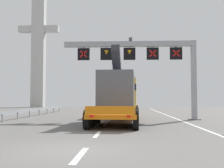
# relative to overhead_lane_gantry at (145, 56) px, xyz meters

# --- Properties ---
(ground) EXTENTS (112.00, 112.00, 0.00)m
(ground) POSITION_rel_overhead_lane_gantry_xyz_m (-3.44, -14.72, -5.34)
(ground) COLOR slate
(lane_markings) EXTENTS (0.20, 54.52, 0.01)m
(lane_markings) POSITION_rel_overhead_lane_gantry_xyz_m (-2.95, 5.24, -5.34)
(lane_markings) COLOR silver
(lane_markings) RESTS_ON ground
(edge_line_right) EXTENTS (0.20, 63.00, 0.01)m
(edge_line_right) POSITION_rel_overhead_lane_gantry_xyz_m (2.76, -2.72, -5.34)
(edge_line_right) COLOR silver
(edge_line_right) RESTS_ON ground
(overhead_lane_gantry) EXTENTS (11.34, 0.90, 6.90)m
(overhead_lane_gantry) POSITION_rel_overhead_lane_gantry_xyz_m (0.00, 0.00, 0.00)
(overhead_lane_gantry) COLOR #9EA0A5
(overhead_lane_gantry) RESTS_ON ground
(heavy_haul_truck_orange) EXTENTS (3.53, 14.15, 5.30)m
(heavy_haul_truck_orange) POSITION_rel_overhead_lane_gantry_xyz_m (-2.08, -0.88, -3.35)
(heavy_haul_truck_orange) COLOR orange
(heavy_haul_truck_orange) RESTS_ON ground
(guardrail_left) EXTENTS (0.13, 33.11, 0.76)m
(guardrail_left) POSITION_rel_overhead_lane_gantry_xyz_m (-10.78, -0.16, -4.78)
(guardrail_left) COLOR #999EA3
(guardrail_left) RESTS_ON ground
(bridge_pylon_distant) EXTENTS (9.00, 2.00, 28.25)m
(bridge_pylon_distant) POSITION_rel_overhead_lane_gantry_xyz_m (-21.19, 38.79, 9.17)
(bridge_pylon_distant) COLOR #B7B7B2
(bridge_pylon_distant) RESTS_ON ground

